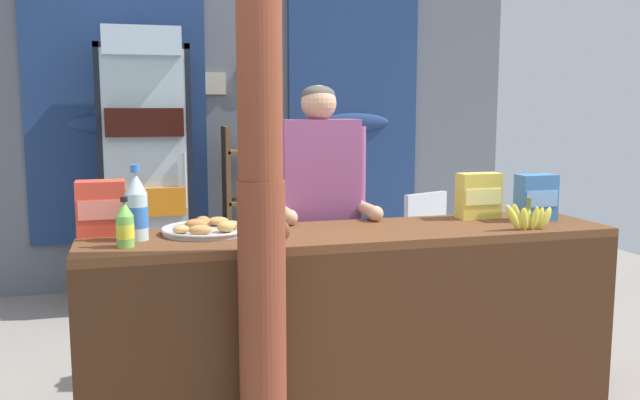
{
  "coord_description": "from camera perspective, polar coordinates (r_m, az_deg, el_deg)",
  "views": [
    {
      "loc": [
        -0.94,
        -2.59,
        1.5
      ],
      "look_at": [
        -0.0,
        0.76,
        1.01
      ],
      "focal_mm": 37.82,
      "sensor_mm": 36.0,
      "label": 1
    }
  ],
  "objects": [
    {
      "name": "snack_box_instant_noodle",
      "position": [
        3.64,
        13.28,
        0.36
      ],
      "size": [
        0.22,
        0.11,
        0.24
      ],
      "color": "#EAD14C",
      "rests_on": "stall_counter"
    },
    {
      "name": "snack_box_biscuit",
      "position": [
        3.65,
        17.81,
        0.2
      ],
      "size": [
        0.2,
        0.11,
        0.24
      ],
      "color": "#3D75B7",
      "rests_on": "stall_counter"
    },
    {
      "name": "snack_box_crackers",
      "position": [
        3.23,
        -18.02,
        -0.64
      ],
      "size": [
        0.22,
        0.14,
        0.25
      ],
      "color": "#E5422D",
      "rests_on": "stall_counter"
    },
    {
      "name": "pastry_tray",
      "position": [
        3.17,
        -9.54,
        -2.4
      ],
      "size": [
        0.42,
        0.42,
        0.07
      ],
      "color": "#BCBCC1",
      "rests_on": "stall_counter"
    },
    {
      "name": "back_wall_curtained",
      "position": [
        5.78,
        -6.47,
        5.81
      ],
      "size": [
        4.71,
        0.22,
        2.52
      ],
      "color": "slate",
      "rests_on": "ground"
    },
    {
      "name": "timber_post",
      "position": [
        2.66,
        -5.02,
        0.56
      ],
      "size": [
        0.21,
        0.19,
        2.41
      ],
      "color": "brown",
      "rests_on": "ground"
    },
    {
      "name": "soda_bottle_water",
      "position": [
        3.06,
        -15.27,
        -0.69
      ],
      "size": [
        0.1,
        0.1,
        0.33
      ],
      "color": "silver",
      "rests_on": "stall_counter"
    },
    {
      "name": "banana_bunch",
      "position": [
        3.36,
        17.16,
        -1.44
      ],
      "size": [
        0.27,
        0.06,
        0.16
      ],
      "color": "#DBCC42",
      "rests_on": "stall_counter"
    },
    {
      "name": "soda_bottle_lime_soda",
      "position": [
        2.93,
        -16.17,
        -2.11
      ],
      "size": [
        0.08,
        0.08,
        0.21
      ],
      "color": "#75C64C",
      "rests_on": "stall_counter"
    },
    {
      "name": "shopkeeper",
      "position": [
        3.64,
        -0.08,
        0.32
      ],
      "size": [
        0.53,
        0.42,
        1.61
      ],
      "color": "#28282D",
      "rests_on": "ground"
    },
    {
      "name": "stall_counter",
      "position": [
        3.19,
        3.36,
        -9.17
      ],
      "size": [
        2.52,
        0.59,
        0.91
      ],
      "color": "brown",
      "rests_on": "ground"
    },
    {
      "name": "ground_plane",
      "position": [
        4.21,
        -1.69,
        -12.91
      ],
      "size": [
        7.95,
        7.95,
        0.0
      ],
      "primitive_type": "plane",
      "color": "gray"
    },
    {
      "name": "bottle_shelf_rack",
      "position": [
        5.47,
        -5.6,
        -0.51
      ],
      "size": [
        0.48,
        0.28,
        1.34
      ],
      "color": "brown",
      "rests_on": "ground"
    },
    {
      "name": "drink_fridge",
      "position": [
        5.21,
        -14.58,
        3.48
      ],
      "size": [
        0.65,
        0.68,
        2.05
      ],
      "color": "black",
      "rests_on": "ground"
    },
    {
      "name": "plastic_lawn_chair",
      "position": [
        5.19,
        7.85,
        -3.29
      ],
      "size": [
        0.58,
        0.58,
        0.86
      ],
      "color": "silver",
      "rests_on": "ground"
    }
  ]
}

